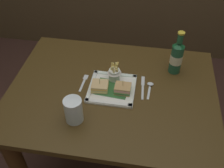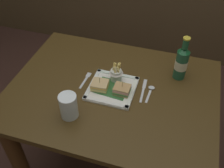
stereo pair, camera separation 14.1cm
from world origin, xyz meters
TOP-DOWN VIEW (x-y plane):
  - ground_plane at (0.00, 0.00)m, footprint 6.00×6.00m
  - dining_table at (0.00, 0.00)m, footprint 1.11×0.85m
  - square_plate at (-0.00, 0.00)m, footprint 0.24×0.24m
  - sandwich_half_left at (-0.06, -0.02)m, footprint 0.09×0.08m
  - sandwich_half_right at (0.06, -0.02)m, footprint 0.08×0.07m
  - fries_cup at (0.00, 0.07)m, footprint 0.08×0.08m
  - beer_bottle at (0.33, 0.21)m, footprint 0.07×0.07m
  - water_glass at (-0.14, -0.23)m, footprint 0.09×0.09m
  - fork at (-0.16, 0.03)m, footprint 0.03×0.14m
  - knife at (0.16, 0.05)m, footprint 0.02×0.18m
  - spoon at (0.20, 0.05)m, footprint 0.04×0.13m

SIDE VIEW (x-z plane):
  - ground_plane at x=0.00m, z-range 0.00..0.00m
  - dining_table at x=0.00m, z-range 0.20..0.95m
  - fork at x=-0.16m, z-range 0.75..0.76m
  - knife at x=0.16m, z-range 0.75..0.76m
  - spoon at x=0.20m, z-range 0.75..0.76m
  - square_plate at x=0.00m, z-range 0.75..0.77m
  - sandwich_half_left at x=-0.06m, z-range 0.75..0.82m
  - sandwich_half_right at x=0.06m, z-range 0.75..0.82m
  - water_glass at x=-0.14m, z-range 0.75..0.87m
  - fries_cup at x=0.00m, z-range 0.75..0.87m
  - beer_bottle at x=0.33m, z-range 0.73..0.99m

